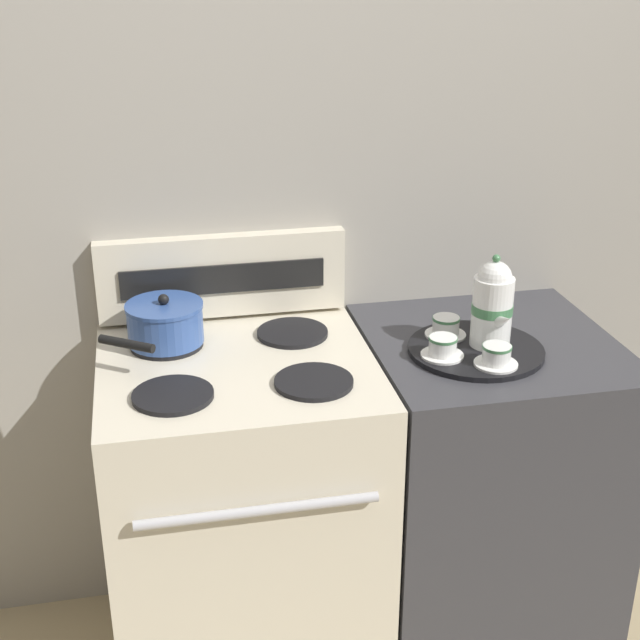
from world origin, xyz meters
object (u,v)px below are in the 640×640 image
(stove, at_px, (243,517))
(serving_tray, at_px, (476,350))
(teapot, at_px, (493,304))
(teacup_right, at_px, (443,347))
(teacup_front, at_px, (496,355))
(saucepan, at_px, (165,323))
(creamer_jug, at_px, (489,317))
(teacup_left, at_px, (446,327))

(stove, distance_m, serving_tray, 0.75)
(teapot, bearing_deg, teacup_right, -164.26)
(teacup_front, bearing_deg, stove, 165.19)
(saucepan, bearing_deg, stove, -40.34)
(teapot, bearing_deg, creamer_jug, 71.14)
(teapot, xyz_separation_m, teacup_front, (-0.03, -0.11, -0.09))
(teacup_front, bearing_deg, teapot, 75.63)
(saucepan, bearing_deg, teapot, -13.27)
(teapot, xyz_separation_m, teacup_right, (-0.14, -0.04, -0.09))
(stove, relative_size, teacup_right, 8.64)
(teacup_left, xyz_separation_m, teacup_right, (-0.05, -0.12, 0.00))
(teapot, relative_size, creamer_jug, 3.40)
(saucepan, height_order, teacup_right, saucepan)
(teapot, bearing_deg, stove, 175.62)
(stove, xyz_separation_m, creamer_jug, (0.67, 0.04, 0.50))
(creamer_jug, bearing_deg, saucepan, 173.38)
(saucepan, bearing_deg, teacup_left, -9.02)
(teapot, distance_m, teacup_right, 0.17)
(teapot, bearing_deg, saucepan, 166.73)
(saucepan, xyz_separation_m, teapot, (0.80, -0.19, 0.06))
(saucepan, height_order, serving_tray, saucepan)
(teacup_right, bearing_deg, stove, 169.96)
(serving_tray, xyz_separation_m, teacup_left, (-0.05, 0.08, 0.03))
(teacup_left, distance_m, teacup_right, 0.13)
(teacup_right, distance_m, teacup_front, 0.13)
(serving_tray, relative_size, teacup_front, 3.22)
(stove, height_order, saucepan, saucepan)
(teacup_left, distance_m, creamer_jug, 0.12)
(saucepan, relative_size, serving_tray, 0.84)
(teacup_left, bearing_deg, creamer_jug, 7.46)
(stove, distance_m, creamer_jug, 0.84)
(serving_tray, bearing_deg, teapot, 9.59)
(saucepan, distance_m, teapot, 0.82)
(teacup_right, bearing_deg, creamer_jug, 37.61)
(stove, height_order, serving_tray, serving_tray)
(serving_tray, distance_m, teacup_right, 0.11)
(teacup_left, bearing_deg, teacup_front, -71.65)
(serving_tray, bearing_deg, teacup_left, 122.28)
(saucepan, distance_m, creamer_jug, 0.84)
(saucepan, xyz_separation_m, creamer_jug, (0.83, -0.10, -0.02))
(saucepan, bearing_deg, teacup_right, -19.02)
(stove, height_order, teacup_right, teacup_right)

